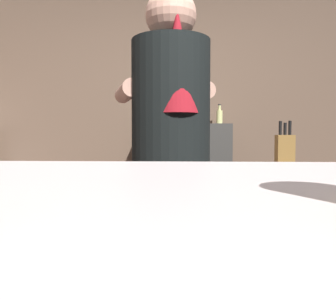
# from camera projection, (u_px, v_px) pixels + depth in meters

# --- Properties ---
(wall_back) EXTENTS (5.20, 0.10, 2.70)m
(wall_back) POSITION_uv_depth(u_px,v_px,m) (174.00, 110.00, 3.57)
(wall_back) COLOR brown
(wall_back) RESTS_ON ground
(prep_counter) EXTENTS (2.10, 0.60, 0.89)m
(prep_counter) POSITION_uv_depth(u_px,v_px,m) (227.00, 248.00, 1.95)
(prep_counter) COLOR #503934
(prep_counter) RESTS_ON ground
(back_shelf) EXTENTS (0.89, 0.36, 1.19)m
(back_shelf) POSITION_uv_depth(u_px,v_px,m) (184.00, 185.00, 3.32)
(back_shelf) COLOR #3C3B38
(back_shelf) RESTS_ON ground
(bartender) EXTENTS (0.50, 0.55, 1.72)m
(bartender) POSITION_uv_depth(u_px,v_px,m) (171.00, 157.00, 1.49)
(bartender) COLOR #2C2E39
(bartender) RESTS_ON ground
(knife_block) EXTENTS (0.10, 0.08, 0.28)m
(knife_block) POSITION_uv_depth(u_px,v_px,m) (285.00, 151.00, 2.02)
(knife_block) COLOR olive
(knife_block) RESTS_ON prep_counter
(mixing_bowl) EXTENTS (0.19, 0.19, 0.05)m
(mixing_bowl) POSITION_uv_depth(u_px,v_px,m) (174.00, 166.00, 1.89)
(mixing_bowl) COLOR #D15037
(mixing_bowl) RESTS_ON prep_counter
(chefs_knife) EXTENTS (0.24, 0.08, 0.01)m
(chefs_knife) POSITION_uv_depth(u_px,v_px,m) (224.00, 171.00, 1.88)
(chefs_knife) COLOR silver
(chefs_knife) RESTS_ON prep_counter
(bottle_vinegar) EXTENTS (0.06, 0.06, 0.20)m
(bottle_vinegar) POSITION_uv_depth(u_px,v_px,m) (219.00, 117.00, 3.37)
(bottle_vinegar) COLOR #D1D586
(bottle_vinegar) RESTS_ON back_shelf
(bottle_olive_oil) EXTENTS (0.07, 0.07, 0.27)m
(bottle_olive_oil) POSITION_uv_depth(u_px,v_px,m) (145.00, 114.00, 3.33)
(bottle_olive_oil) COLOR #36589D
(bottle_olive_oil) RESTS_ON back_shelf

